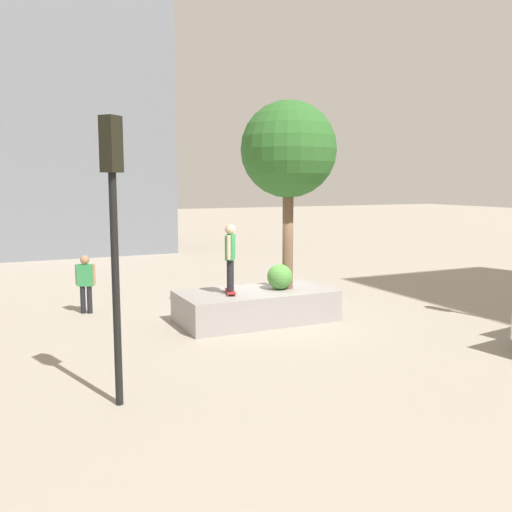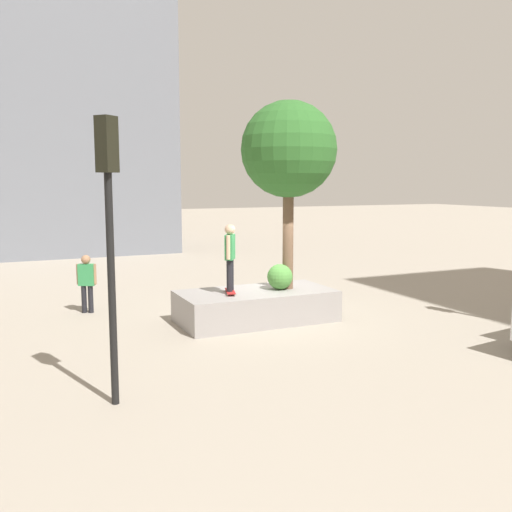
% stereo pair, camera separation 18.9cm
% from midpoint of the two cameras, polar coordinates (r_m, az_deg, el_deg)
% --- Properties ---
extents(ground_plane, '(120.00, 120.00, 0.00)m').
position_cam_midpoint_polar(ground_plane, '(15.02, 1.87, -6.16)').
color(ground_plane, '#9E9384').
extents(planter_ledge, '(3.95, 1.95, 0.79)m').
position_cam_midpoint_polar(planter_ledge, '(14.44, 0.38, -5.11)').
color(planter_ledge, gray).
rests_on(planter_ledge, ground).
extents(plaza_tree, '(2.45, 2.45, 4.82)m').
position_cam_midpoint_polar(plaza_tree, '(14.47, 3.73, 10.67)').
color(plaza_tree, brown).
rests_on(plaza_tree, planter_ledge).
extents(boxwood_shrub, '(0.66, 0.66, 0.66)m').
position_cam_midpoint_polar(boxwood_shrub, '(14.51, 2.82, -2.13)').
color(boxwood_shrub, '#4C8C3D').
rests_on(boxwood_shrub, planter_ledge).
extents(skateboard, '(0.43, 0.83, 0.07)m').
position_cam_midpoint_polar(skateboard, '(14.00, -2.26, -3.62)').
color(skateboard, '#A51E1E').
rests_on(skateboard, planter_ledge).
extents(skateboarder, '(0.40, 0.49, 1.67)m').
position_cam_midpoint_polar(skateboarder, '(13.85, -2.28, 0.35)').
color(skateboarder, black).
rests_on(skateboarder, skateboard).
extents(traffic_light_corner, '(0.37, 0.37, 4.55)m').
position_cam_midpoint_polar(traffic_light_corner, '(8.93, -14.20, 4.40)').
color(traffic_light_corner, black).
rests_on(traffic_light_corner, ground).
extents(passerby_with_bag, '(0.50, 0.34, 1.60)m').
position_cam_midpoint_polar(passerby_with_bag, '(15.90, -16.55, -2.31)').
color(passerby_with_bag, black).
rests_on(passerby_with_bag, ground).
extents(plaza_lowrise_south, '(10.10, 7.80, 16.77)m').
position_cam_midpoint_polar(plaza_lowrise_south, '(31.56, -18.96, 15.92)').
color(plaza_lowrise_south, slate).
rests_on(plaza_lowrise_south, ground).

